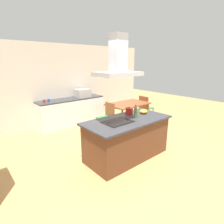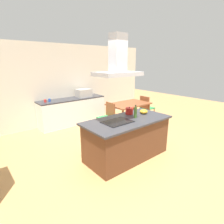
{
  "view_description": "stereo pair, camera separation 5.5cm",
  "coord_description": "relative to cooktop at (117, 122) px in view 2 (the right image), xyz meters",
  "views": [
    {
      "loc": [
        -2.71,
        -2.66,
        2.12
      ],
      "look_at": [
        -0.11,
        0.4,
        1.0
      ],
      "focal_mm": 29.05,
      "sensor_mm": 36.0,
      "label": 1
    },
    {
      "loc": [
        -2.67,
        -2.7,
        2.12
      ],
      "look_at": [
        -0.11,
        0.4,
        1.0
      ],
      "focal_mm": 29.05,
      "sensor_mm": 36.0,
      "label": 2
    }
  ],
  "objects": [
    {
      "name": "dining_table",
      "position": [
        1.9,
        1.57,
        -0.24
      ],
      "size": [
        1.4,
        0.9,
        0.75
      ],
      "color": "brown",
      "rests_on": "ground"
    },
    {
      "name": "range_hood",
      "position": [
        0.0,
        0.0,
        1.2
      ],
      "size": [
        0.9,
        0.55,
        0.78
      ],
      "color": "#ADADB2"
    },
    {
      "name": "countertop_microwave",
      "position": [
        0.93,
        2.88,
        0.13
      ],
      "size": [
        0.5,
        0.38,
        0.28
      ],
      "primitive_type": "cube",
      "color": "#B2AFAA",
      "rests_on": "back_counter"
    },
    {
      "name": "olive_oil_bottle",
      "position": [
        0.52,
        -0.02,
        0.12
      ],
      "size": [
        0.07,
        0.07,
        0.29
      ],
      "color": "#47722D",
      "rests_on": "kitchen_island"
    },
    {
      "name": "mixing_bowl",
      "position": [
        0.91,
        0.07,
        0.05
      ],
      "size": [
        0.19,
        0.19,
        0.1
      ],
      "primitive_type": "ellipsoid",
      "color": "gold",
      "rests_on": "kitchen_island"
    },
    {
      "name": "tea_kettle",
      "position": [
        0.62,
        0.27,
        0.07
      ],
      "size": [
        0.23,
        0.18,
        0.18
      ],
      "color": "#B21E19",
      "rests_on": "kitchen_island"
    },
    {
      "name": "wall_back",
      "position": [
        0.29,
        3.25,
        0.44
      ],
      "size": [
        7.2,
        0.1,
        2.7
      ],
      "primitive_type": "cube",
      "color": "beige",
      "rests_on": "ground"
    },
    {
      "name": "cooktop",
      "position": [
        0.0,
        0.0,
        0.0
      ],
      "size": [
        0.6,
        0.44,
        0.01
      ],
      "primitive_type": "cube",
      "color": "black",
      "rests_on": "kitchen_island"
    },
    {
      "name": "chair_at_right_end",
      "position": [
        2.81,
        1.57,
        -0.4
      ],
      "size": [
        0.42,
        0.42,
        0.89
      ],
      "color": "#33934C",
      "rests_on": "ground"
    },
    {
      "name": "kitchen_island",
      "position": [
        0.29,
        0.0,
        -0.45
      ],
      "size": [
        1.98,
        0.97,
        0.9
      ],
      "color": "#59331E",
      "rests_on": "ground"
    },
    {
      "name": "chair_at_left_end",
      "position": [
        0.98,
        1.57,
        -0.4
      ],
      "size": [
        0.42,
        0.42,
        0.89
      ],
      "color": "#33934C",
      "rests_on": "ground"
    },
    {
      "name": "coffee_mug_red",
      "position": [
        -0.47,
        2.87,
        0.04
      ],
      "size": [
        0.08,
        0.08,
        0.09
      ],
      "primitive_type": "cylinder",
      "color": "red",
      "rests_on": "back_counter"
    },
    {
      "name": "back_counter",
      "position": [
        0.45,
        2.88,
        -0.46
      ],
      "size": [
        2.3,
        0.62,
        0.9
      ],
      "color": "white",
      "rests_on": "ground"
    },
    {
      "name": "ground",
      "position": [
        0.29,
        1.5,
        -0.91
      ],
      "size": [
        16.0,
        16.0,
        0.0
      ],
      "primitive_type": "plane",
      "color": "tan"
    },
    {
      "name": "coffee_mug_blue",
      "position": [
        -0.33,
        2.89,
        0.04
      ],
      "size": [
        0.08,
        0.08,
        0.09
      ],
      "primitive_type": "cylinder",
      "color": "#2D56B2",
      "rests_on": "back_counter"
    }
  ]
}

